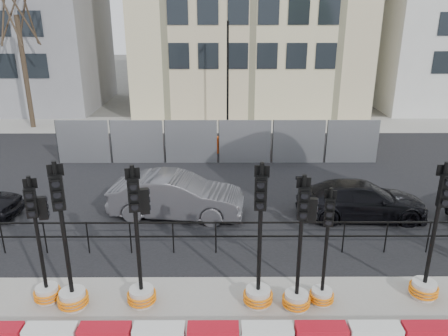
{
  "coord_description": "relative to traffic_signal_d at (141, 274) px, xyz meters",
  "views": [
    {
      "loc": [
        0.18,
        -9.66,
        6.54
      ],
      "look_at": [
        0.24,
        3.0,
        1.94
      ],
      "focal_mm": 35.0,
      "sensor_mm": 36.0,
      "label": 1
    }
  ],
  "objects": [
    {
      "name": "ground",
      "position": [
        1.7,
        1.07,
        -0.83
      ],
      "size": [
        120.0,
        120.0,
        0.0
      ],
      "primitive_type": "plane",
      "color": "#51514C",
      "rests_on": "ground"
    },
    {
      "name": "road",
      "position": [
        1.7,
        8.07,
        -0.81
      ],
      "size": [
        40.0,
        14.0,
        0.03
      ],
      "primitive_type": "cube",
      "color": "black",
      "rests_on": "ground"
    },
    {
      "name": "sidewalk_far",
      "position": [
        1.7,
        17.07,
        -0.82
      ],
      "size": [
        40.0,
        4.0,
        0.02
      ],
      "primitive_type": "cube",
      "color": "gray",
      "rests_on": "ground"
    },
    {
      "name": "building_grey",
      "position": [
        -12.3,
        23.05,
        6.17
      ],
      "size": [
        11.0,
        9.06,
        14.0
      ],
      "color": "gray",
      "rests_on": "ground"
    },
    {
      "name": "kerb_railing",
      "position": [
        1.7,
        2.27,
        -0.14
      ],
      "size": [
        18.0,
        0.04,
        1.0
      ],
      "color": "black",
      "rests_on": "ground"
    },
    {
      "name": "heras_fencing",
      "position": [
        1.69,
        10.86,
        -0.15
      ],
      "size": [
        14.33,
        1.72,
        2.0
      ],
      "color": "#92949A",
      "rests_on": "ground"
    },
    {
      "name": "lamp_post_far",
      "position": [
        2.2,
        16.05,
        2.39
      ],
      "size": [
        0.12,
        0.56,
        6.0
      ],
      "color": "black",
      "rests_on": "ground"
    },
    {
      "name": "tree_bare_far",
      "position": [
        -9.3,
        16.57,
        5.82
      ],
      "size": [
        2.0,
        2.0,
        9.0
      ],
      "color": "#473828",
      "rests_on": "ground"
    },
    {
      "name": "traffic_signal_b",
      "position": [
        -2.27,
        0.13,
        -0.07
      ],
      "size": [
        0.63,
        0.63,
        3.19
      ],
      "rotation": [
        0.0,
        0.0,
        0.22
      ],
      "color": "silver",
      "rests_on": "ground"
    },
    {
      "name": "traffic_signal_c",
      "position": [
        -1.59,
        -0.12,
        -0.08
      ],
      "size": [
        0.71,
        0.71,
        3.61
      ],
      "rotation": [
        0.0,
        0.0,
        0.29
      ],
      "color": "silver",
      "rests_on": "ground"
    },
    {
      "name": "traffic_signal_d",
      "position": [
        0.0,
        0.0,
        0.0
      ],
      "size": [
        0.69,
        0.69,
        3.48
      ],
      "rotation": [
        0.0,
        0.0,
        0.21
      ],
      "color": "silver",
      "rests_on": "ground"
    },
    {
      "name": "traffic_signal_e",
      "position": [
        2.71,
        -0.03,
        -0.1
      ],
      "size": [
        0.7,
        0.7,
        3.54
      ],
      "rotation": [
        0.0,
        0.0,
        -0.16
      ],
      "color": "silver",
      "rests_on": "ground"
    },
    {
      "name": "traffic_signal_f",
      "position": [
        3.6,
        -0.17,
        -0.04
      ],
      "size": [
        0.65,
        0.65,
        3.32
      ],
      "rotation": [
        0.0,
        0.0,
        -0.07
      ],
      "color": "silver",
      "rests_on": "ground"
    },
    {
      "name": "traffic_signal_g",
      "position": [
        4.22,
        0.03,
        -0.22
      ],
      "size": [
        0.58,
        0.58,
        2.94
      ],
      "rotation": [
        0.0,
        0.0,
        -0.23
      ],
      "color": "silver",
      "rests_on": "ground"
    },
    {
      "name": "traffic_signal_h",
      "position": [
        6.73,
        0.24,
        -0.12
      ],
      "size": [
        0.68,
        0.68,
        3.46
      ],
      "rotation": [
        0.0,
        0.0,
        0.02
      ],
      "color": "silver",
      "rests_on": "ground"
    },
    {
      "name": "car_b",
      "position": [
        0.37,
        4.71,
        -0.1
      ],
      "size": [
        2.53,
        4.76,
        1.46
      ],
      "primitive_type": "imported",
      "rotation": [
        0.0,
        0.0,
        1.46
      ],
      "color": "#48474C",
      "rests_on": "ground"
    },
    {
      "name": "car_c",
      "position": [
        6.5,
        4.58,
        -0.21
      ],
      "size": [
        1.87,
        4.31,
        1.23
      ],
      "primitive_type": "imported",
      "rotation": [
        0.0,
        0.0,
        1.55
      ],
      "color": "black",
      "rests_on": "ground"
    }
  ]
}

